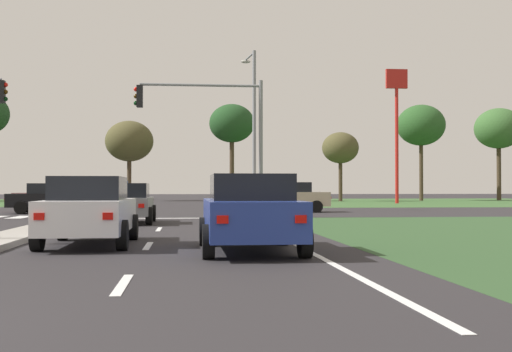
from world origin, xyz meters
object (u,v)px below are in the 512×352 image
object	(u,v)px
street_lamp_second	(253,121)
treeline_seventh	(499,129)
treeline_fifth	(340,148)
car_maroon_third	(58,197)
car_black_fifth	(53,198)
car_white_seventh	(90,210)
treeline_third	(129,141)
car_grey_second	(126,203)
traffic_signal_near_right	(215,122)
treeline_fourth	(232,124)
pedestrian_at_median	(126,188)
car_beige_sixth	(289,197)
car_blue_fourth	(250,212)
treeline_sixth	(421,126)
fastfood_pole_sign	(397,105)

from	to	relation	value
street_lamp_second	treeline_seventh	size ratio (longest dim) A/B	0.92
treeline_fifth	car_maroon_third	bearing A→B (deg)	-130.40
car_black_fifth	car_white_seventh	xyz separation A→B (m)	(4.56, -19.38, 0.01)
car_white_seventh	treeline_third	size ratio (longest dim) A/B	0.56
car_grey_second	traffic_signal_near_right	distance (m)	6.44
treeline_third	treeline_fourth	bearing A→B (deg)	-12.67
pedestrian_at_median	treeline_fourth	size ratio (longest dim) A/B	0.20
car_beige_sixth	car_white_seventh	size ratio (longest dim) A/B	0.96
car_maroon_third	car_white_seventh	xyz separation A→B (m)	(4.84, -22.08, 0.01)
treeline_fourth	treeline_fifth	size ratio (longest dim) A/B	1.43
car_blue_fourth	pedestrian_at_median	world-z (taller)	pedestrian_at_median
car_blue_fourth	car_black_fifth	bearing A→B (deg)	110.72
treeline_fourth	car_grey_second	bearing A→B (deg)	-99.33
car_grey_second	treeline_seventh	world-z (taller)	treeline_seventh
car_beige_sixth	car_black_fifth	bearing A→B (deg)	91.87
traffic_signal_near_right	treeline_fourth	xyz separation A→B (m)	(3.18, 36.22, 3.37)
car_beige_sixth	car_white_seventh	bearing A→B (deg)	158.87
car_black_fifth	treeline_fifth	distance (m)	35.90
car_grey_second	treeline_third	distance (m)	43.15
traffic_signal_near_right	treeline_seventh	size ratio (longest dim) A/B	0.62
car_grey_second	treeline_third	bearing A→B (deg)	94.65
car_maroon_third	treeline_fifth	bearing A→B (deg)	-40.40
car_beige_sixth	treeline_sixth	world-z (taller)	treeline_sixth
pedestrian_at_median	treeline_seventh	size ratio (longest dim) A/B	0.19
car_maroon_third	pedestrian_at_median	world-z (taller)	pedestrian_at_median
car_grey_second	pedestrian_at_median	distance (m)	21.10
treeline_fifth	treeline_sixth	distance (m)	9.41
car_grey_second	treeline_seventh	distance (m)	55.33
car_beige_sixth	fastfood_pole_sign	bearing A→B (deg)	-32.60
car_black_fifth	treeline_fifth	xyz separation A→B (m)	(21.56, 28.36, 4.34)
car_maroon_third	treeline_fifth	xyz separation A→B (m)	(21.84, 25.66, 4.34)
car_white_seventh	pedestrian_at_median	xyz separation A→B (m)	(-1.91, 30.37, 0.49)
traffic_signal_near_right	treeline_third	distance (m)	39.15
pedestrian_at_median	treeline_seventh	xyz separation A→B (m)	(36.86, 21.35, 6.23)
car_maroon_third	treeline_third	distance (m)	30.45
car_black_fifth	street_lamp_second	xyz separation A→B (m)	(10.44, 1.93, 4.23)
car_grey_second	treeline_fifth	distance (m)	42.21
car_grey_second	treeline_sixth	size ratio (longest dim) A/B	0.43
street_lamp_second	pedestrian_at_median	xyz separation A→B (m)	(-7.79, 9.07, -3.73)
car_grey_second	treeline_fifth	bearing A→B (deg)	66.09
car_blue_fourth	car_black_fifth	size ratio (longest dim) A/B	1.00
car_grey_second	car_white_seventh	bearing A→B (deg)	-89.90
street_lamp_second	treeline_sixth	size ratio (longest dim) A/B	0.92
car_black_fifth	car_white_seventh	world-z (taller)	car_white_seventh
car_black_fifth	traffic_signal_near_right	world-z (taller)	traffic_signal_near_right
car_black_fifth	treeline_seventh	world-z (taller)	treeline_seventh
car_maroon_third	treeline_fifth	world-z (taller)	treeline_fifth
pedestrian_at_median	fastfood_pole_sign	bearing A→B (deg)	-75.28
treeline_third	car_maroon_third	bearing A→B (deg)	-92.58
car_maroon_third	fastfood_pole_sign	xyz separation A→B (m)	(24.46, 16.43, 7.40)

